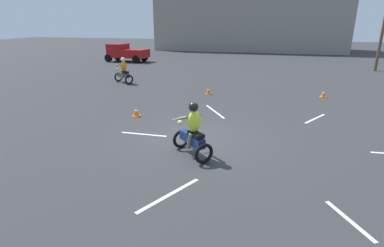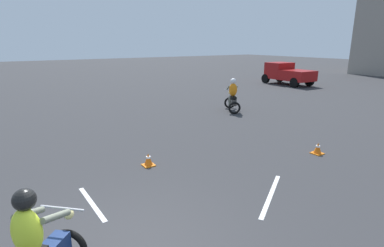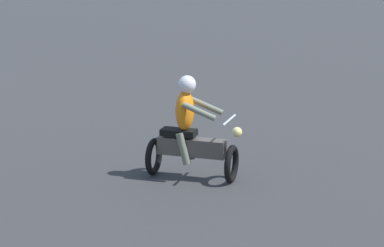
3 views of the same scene
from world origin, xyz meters
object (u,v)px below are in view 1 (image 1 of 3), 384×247
pickup_truck (126,52)px  traffic_cone_mid_center (136,112)px  motorcycle_rider_foreground (193,133)px  motorcycle_rider_background (123,72)px  utility_pole_near (384,22)px  traffic_cone_near_left (323,94)px  utility_pole_far (239,10)px  traffic_cone_mid_left (208,91)px

pickup_truck → traffic_cone_mid_center: (9.10, -16.75, -0.75)m
motorcycle_rider_foreground → traffic_cone_mid_center: (-3.35, 3.15, -0.55)m
motorcycle_rider_background → traffic_cone_mid_center: size_ratio=4.49×
traffic_cone_mid_center → utility_pole_near: utility_pole_near is taller
traffic_cone_near_left → motorcycle_rider_foreground: bearing=-117.9°
motorcycle_rider_background → utility_pole_far: size_ratio=0.16×
pickup_truck → traffic_cone_mid_left: size_ratio=11.65×
motorcycle_rider_background → motorcycle_rider_foreground: bearing=-112.1°
motorcycle_rider_foreground → pickup_truck: bearing=75.5°
traffic_cone_near_left → utility_pole_near: 12.63m
traffic_cone_mid_left → utility_pole_far: size_ratio=0.03×
motorcycle_rider_background → pickup_truck: (-5.12, 10.25, 0.20)m
motorcycle_rider_background → utility_pole_near: utility_pole_near is taller
motorcycle_rider_foreground → pickup_truck: pickup_truck is taller
pickup_truck → utility_pole_far: (9.39, 14.04, 4.38)m
traffic_cone_mid_center → pickup_truck: bearing=118.5°
motorcycle_rider_background → traffic_cone_near_left: size_ratio=4.61×
motorcycle_rider_foreground → utility_pole_far: size_ratio=0.16×
utility_pole_near → utility_pole_far: 19.31m
motorcycle_rider_foreground → traffic_cone_mid_left: (-1.31, 7.95, -0.55)m
motorcycle_rider_foreground → motorcycle_rider_background: size_ratio=1.00×
traffic_cone_near_left → utility_pole_far: bearing=107.3°
motorcycle_rider_foreground → motorcycle_rider_background: bearing=80.7°
motorcycle_rider_foreground → traffic_cone_mid_left: size_ratio=4.59×
utility_pole_near → motorcycle_rider_background: bearing=-149.6°
traffic_cone_near_left → utility_pole_far: size_ratio=0.03×
traffic_cone_mid_center → utility_pole_far: utility_pole_far is taller
motorcycle_rider_background → traffic_cone_near_left: bearing=-62.9°
traffic_cone_mid_center → utility_pole_near: bearing=51.3°
traffic_cone_near_left → utility_pole_far: (-7.78, 25.03, 5.13)m
motorcycle_rider_foreground → pickup_truck: 23.48m
motorcycle_rider_background → utility_pole_near: bearing=-29.0°
traffic_cone_near_left → traffic_cone_mid_center: 9.91m
traffic_cone_near_left → traffic_cone_mid_center: traffic_cone_mid_center is taller
utility_pole_far → traffic_cone_near_left: bearing=-72.7°
motorcycle_rider_foreground → motorcycle_rider_background: 12.12m
traffic_cone_near_left → traffic_cone_mid_left: bearing=-171.0°
utility_pole_near → motorcycle_rider_foreground: bearing=-116.8°
traffic_cone_near_left → traffic_cone_mid_left: size_ratio=0.99×
pickup_truck → traffic_cone_mid_left: 16.35m
utility_pole_near → traffic_cone_mid_left: bearing=-133.7°
motorcycle_rider_background → utility_pole_near: size_ratio=0.22×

